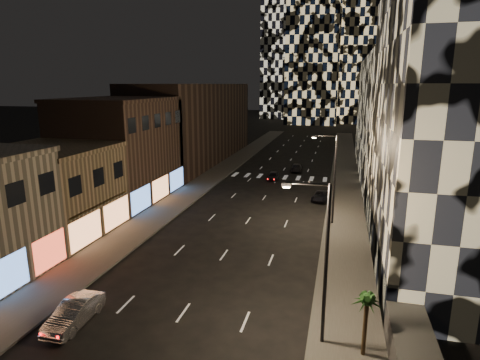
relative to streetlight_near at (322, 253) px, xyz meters
The scene contains 16 objects.
sidewalk_left 44.33m from the streetlight_near, 114.65° to the left, with size 4.00×120.00×0.15m, color #47443F.
sidewalk_right 40.38m from the streetlight_near, 87.64° to the left, with size 4.00×120.00×0.15m, color #47443F.
curb_left 43.50m from the streetlight_near, 112.12° to the left, with size 0.20×120.00×0.15m, color #4C4C47.
curb_right 40.35m from the streetlight_near, 90.65° to the left, with size 0.20×120.00×0.15m, color #4C4C47.
retail_tan 27.67m from the streetlight_near, 156.55° to the left, with size 10.00×10.00×8.00m, color #886F51.
retail_brown 34.58m from the streetlight_near, 137.17° to the left, with size 10.00×15.00×12.00m, color #463127.
retail_filler_left 56.09m from the streetlight_near, 116.89° to the left, with size 10.00×40.00×14.00m, color #463127.
midrise_base 15.51m from the streetlight_near, 74.78° to the left, with size 0.60×25.00×3.00m, color #383838.
midrise_filler_right 48.56m from the streetlight_near, 76.08° to the left, with size 16.00×40.00×18.00m, color #232326.
streetlight_near is the anchor object (origin of this frame).
streetlight_far 20.00m from the streetlight_near, 90.00° to the left, with size 2.55×0.25×9.00m.
car_silver_parked 14.99m from the streetlight_near, behind, with size 1.54×4.42×1.46m, color #A5A4A9.
car_dark_midlane 38.95m from the streetlight_near, 103.24° to the left, with size 1.50×3.74×1.27m, color black.
car_dark_oncoming 45.62m from the streetlight_near, 97.82° to the left, with size 1.77×4.35×1.26m, color black.
car_dark_rightlane 28.93m from the streetlight_near, 92.72° to the left, with size 1.88×4.09×1.14m, color black.
palm_tree 3.37m from the streetlight_near, 13.16° to the right, with size 1.79×1.77×3.51m.
Camera 1 is at (8.98, -9.94, 13.96)m, focal length 30.00 mm.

